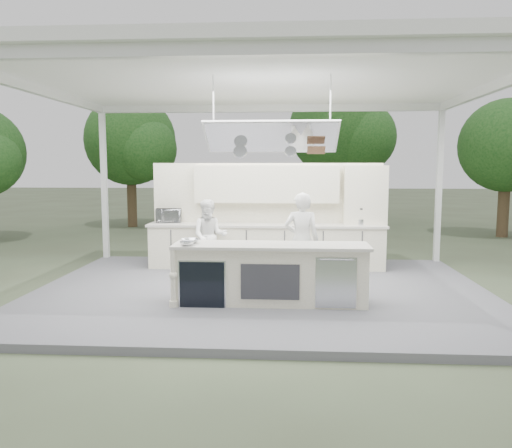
# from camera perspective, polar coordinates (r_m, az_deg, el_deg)

# --- Properties ---
(ground) EXTENTS (90.00, 90.00, 0.00)m
(ground) POSITION_cam_1_polar(r_m,az_deg,el_deg) (9.03, 0.61, -8.14)
(ground) COLOR #4C5A3E
(ground) RESTS_ON ground
(stage_deck) EXTENTS (8.00, 6.00, 0.12)m
(stage_deck) POSITION_cam_1_polar(r_m,az_deg,el_deg) (9.01, 0.61, -7.77)
(stage_deck) COLOR #59595D
(stage_deck) RESTS_ON ground
(tent) EXTENTS (8.20, 6.20, 3.86)m
(tent) POSITION_cam_1_polar(r_m,az_deg,el_deg) (8.84, 0.66, 15.81)
(tent) COLOR white
(tent) RESTS_ON ground
(demo_island) EXTENTS (3.10, 0.79, 0.95)m
(demo_island) POSITION_cam_1_polar(r_m,az_deg,el_deg) (8.00, 1.55, -5.68)
(demo_island) COLOR white
(demo_island) RESTS_ON stage_deck
(back_counter) EXTENTS (5.08, 0.72, 0.95)m
(back_counter) POSITION_cam_1_polar(r_m,az_deg,el_deg) (10.76, 1.16, -2.49)
(back_counter) COLOR white
(back_counter) RESTS_ON stage_deck
(back_wall_unit) EXTENTS (5.05, 0.48, 2.25)m
(back_wall_unit) POSITION_cam_1_polar(r_m,az_deg,el_deg) (10.86, 3.56, 2.77)
(back_wall_unit) COLOR white
(back_wall_unit) RESTS_ON stage_deck
(tree_cluster) EXTENTS (19.55, 9.40, 5.85)m
(tree_cluster) POSITION_cam_1_polar(r_m,az_deg,el_deg) (18.53, 1.75, 9.64)
(tree_cluster) COLOR brown
(tree_cluster) RESTS_ON ground
(head_chef) EXTENTS (0.65, 0.46, 1.72)m
(head_chef) POSITION_cam_1_polar(r_m,az_deg,el_deg) (8.99, 5.23, -1.86)
(head_chef) COLOR white
(head_chef) RESTS_ON stage_deck
(sous_chef) EXTENTS (0.78, 0.63, 1.51)m
(sous_chef) POSITION_cam_1_polar(r_m,az_deg,el_deg) (10.28, -5.32, -1.39)
(sous_chef) COLOR white
(sous_chef) RESTS_ON stage_deck
(toaster_oven) EXTENTS (0.61, 0.46, 0.31)m
(toaster_oven) POSITION_cam_1_polar(r_m,az_deg,el_deg) (11.17, -9.93, 0.97)
(toaster_oven) COLOR #B5B8BC
(toaster_oven) RESTS_ON back_counter
(bowl_large) EXTENTS (0.38, 0.38, 0.07)m
(bowl_large) POSITION_cam_1_polar(r_m,az_deg,el_deg) (8.07, -7.54, -1.94)
(bowl_large) COLOR silver
(bowl_large) RESTS_ON demo_island
(bowl_small) EXTENTS (0.26, 0.26, 0.07)m
(bowl_small) POSITION_cam_1_polar(r_m,az_deg,el_deg) (7.83, -7.90, -2.21)
(bowl_small) COLOR silver
(bowl_small) RESTS_ON demo_island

